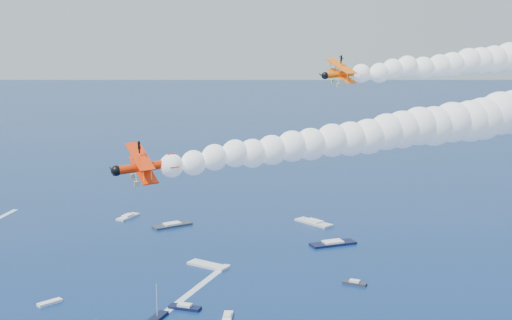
{
  "coord_description": "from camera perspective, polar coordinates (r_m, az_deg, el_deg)",
  "views": [
    {
      "loc": [
        12.23,
        -61.65,
        65.84
      ],
      "look_at": [
        11.53,
        27.64,
        49.46
      ],
      "focal_mm": 48.38,
      "sensor_mm": 36.0,
      "label": 1
    }
  ],
  "objects": [
    {
      "name": "biplane_lead",
      "position": [
        102.01,
        7.22,
        7.08
      ],
      "size": [
        8.81,
        10.07,
        6.61
      ],
      "primitive_type": null,
      "rotation": [
        -0.25,
        0.07,
        3.48
      ],
      "color": "#FF5E05"
    },
    {
      "name": "biplane_trail",
      "position": [
        79.98,
        -9.15,
        -0.56
      ],
      "size": [
        10.21,
        11.55,
        7.34
      ],
      "primitive_type": null,
      "rotation": [
        -0.22,
        0.07,
        3.51
      ],
      "color": "red"
    },
    {
      "name": "smoke_trail_trail",
      "position": [
        92.51,
        12.03,
        2.48
      ],
      "size": [
        71.62,
        51.28,
        12.4
      ],
      "primitive_type": null,
      "rotation": [
        0.0,
        0.0,
        3.51
      ],
      "color": "white"
    },
    {
      "name": "spectator_boats",
      "position": [
        192.55,
        -0.96,
        -9.49
      ],
      "size": [
        241.14,
        152.52,
        0.7
      ],
      "color": "black",
      "rests_on": "ground"
    },
    {
      "name": "boat_wakes",
      "position": [
        195.27,
        -11.72,
        -9.53
      ],
      "size": [
        92.62,
        142.92,
        0.04
      ],
      "color": "white",
      "rests_on": "ground"
    }
  ]
}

